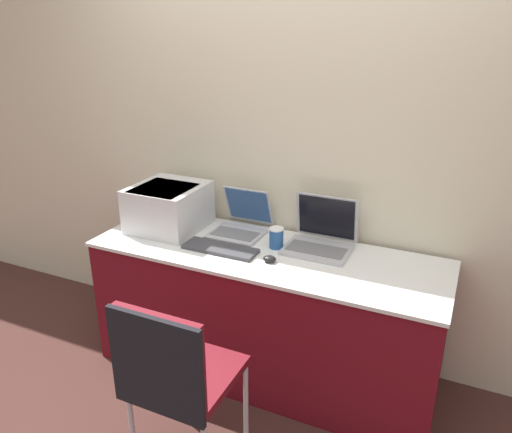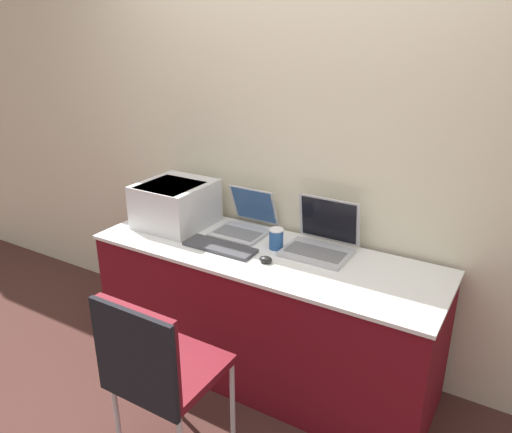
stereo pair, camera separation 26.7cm
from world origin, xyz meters
TOP-DOWN VIEW (x-y plane):
  - ground_plane at (0.00, 0.00)m, footprint 14.00×14.00m
  - wall_back at (0.00, 0.69)m, footprint 8.00×0.05m
  - table at (0.00, 0.31)m, footprint 1.93×0.64m
  - printer at (-0.66, 0.38)m, footprint 0.39×0.42m
  - laptop_left at (-0.24, 0.49)m, footprint 0.30×0.34m
  - laptop_right at (0.25, 0.48)m, footprint 0.35×0.31m
  - external_keyboard at (-0.23, 0.22)m, footprint 0.41×0.14m
  - coffee_cup at (0.03, 0.38)m, footprint 0.08×0.08m
  - mouse at (0.07, 0.21)m, footprint 0.07×0.05m
  - chair at (-0.05, -0.53)m, footprint 0.42×0.45m

SIDE VIEW (x-z plane):
  - ground_plane at x=0.00m, z-range 0.00..0.00m
  - table at x=0.00m, z-range 0.00..0.77m
  - chair at x=-0.05m, z-range 0.13..1.03m
  - external_keyboard at x=-0.23m, z-range 0.77..0.79m
  - mouse at x=0.07m, z-range 0.77..0.80m
  - laptop_left at x=-0.24m, z-range 0.70..0.95m
  - coffee_cup at x=0.03m, z-range 0.77..0.89m
  - laptop_right at x=0.25m, z-range 0.69..0.97m
  - printer at x=-0.66m, z-range 0.78..1.04m
  - wall_back at x=0.00m, z-range 0.00..2.60m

